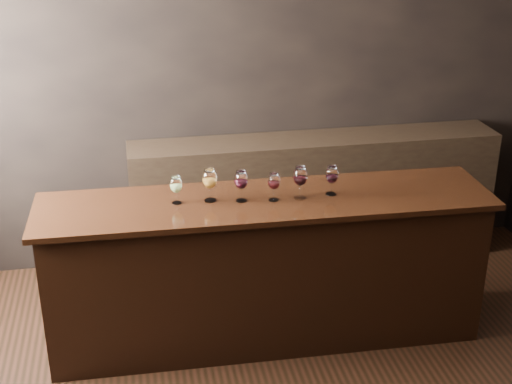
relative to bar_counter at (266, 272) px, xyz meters
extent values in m
cube|color=black|center=(-0.14, 1.20, 0.93)|extent=(5.00, 0.02, 2.80)
cube|color=black|center=(0.00, 0.00, 0.00)|extent=(2.72, 0.64, 0.95)
cube|color=black|center=(0.00, 0.00, 0.49)|extent=(2.81, 0.71, 0.04)
cube|color=black|center=(0.57, 0.98, 0.03)|extent=(2.79, 0.40, 1.01)
cylinder|color=white|center=(-0.54, 0.04, 0.51)|extent=(0.06, 0.06, 0.00)
cylinder|color=white|center=(-0.54, 0.04, 0.55)|extent=(0.01, 0.01, 0.06)
ellipsoid|color=white|center=(-0.54, 0.04, 0.63)|extent=(0.07, 0.07, 0.10)
cylinder|color=white|center=(-0.54, 0.04, 0.68)|extent=(0.05, 0.05, 0.01)
ellipsoid|color=#CEE076|center=(-0.54, 0.04, 0.61)|extent=(0.06, 0.06, 0.05)
cylinder|color=white|center=(-0.34, 0.04, 0.51)|extent=(0.07, 0.07, 0.00)
cylinder|color=white|center=(-0.34, 0.04, 0.55)|extent=(0.01, 0.01, 0.08)
ellipsoid|color=white|center=(-0.34, 0.04, 0.65)|extent=(0.09, 0.09, 0.12)
cylinder|color=white|center=(-0.34, 0.04, 0.71)|extent=(0.06, 0.06, 0.01)
ellipsoid|color=#C37825|center=(-0.34, 0.04, 0.63)|extent=(0.07, 0.07, 0.06)
cylinder|color=white|center=(-0.15, 0.00, 0.51)|extent=(0.07, 0.07, 0.00)
cylinder|color=white|center=(-0.15, 0.00, 0.55)|extent=(0.01, 0.01, 0.07)
ellipsoid|color=white|center=(-0.15, 0.00, 0.64)|extent=(0.08, 0.08, 0.12)
cylinder|color=white|center=(-0.15, 0.00, 0.70)|extent=(0.06, 0.06, 0.01)
ellipsoid|color=black|center=(-0.15, 0.00, 0.63)|extent=(0.07, 0.07, 0.05)
cylinder|color=white|center=(0.04, -0.03, 0.51)|extent=(0.06, 0.06, 0.00)
cylinder|color=white|center=(0.04, -0.03, 0.55)|extent=(0.01, 0.01, 0.07)
ellipsoid|color=white|center=(0.04, -0.03, 0.63)|extent=(0.07, 0.07, 0.11)
cylinder|color=white|center=(0.04, -0.03, 0.68)|extent=(0.06, 0.06, 0.01)
ellipsoid|color=black|center=(0.04, -0.03, 0.61)|extent=(0.06, 0.06, 0.05)
cylinder|color=white|center=(0.20, -0.03, 0.51)|extent=(0.07, 0.07, 0.00)
cylinder|color=white|center=(0.20, -0.03, 0.55)|extent=(0.01, 0.01, 0.08)
ellipsoid|color=white|center=(0.20, -0.03, 0.65)|extent=(0.09, 0.09, 0.12)
cylinder|color=white|center=(0.20, -0.03, 0.71)|extent=(0.06, 0.06, 0.01)
ellipsoid|color=black|center=(0.20, -0.03, 0.63)|extent=(0.07, 0.07, 0.06)
cylinder|color=white|center=(0.41, -0.01, 0.51)|extent=(0.07, 0.07, 0.00)
cylinder|color=white|center=(0.41, -0.01, 0.55)|extent=(0.01, 0.01, 0.07)
ellipsoid|color=white|center=(0.41, -0.01, 0.64)|extent=(0.08, 0.08, 0.11)
cylinder|color=white|center=(0.41, -0.01, 0.69)|extent=(0.06, 0.06, 0.01)
ellipsoid|color=black|center=(0.41, -0.01, 0.62)|extent=(0.06, 0.06, 0.05)
camera|label=1|loc=(-0.79, -3.88, 2.27)|focal=50.00mm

